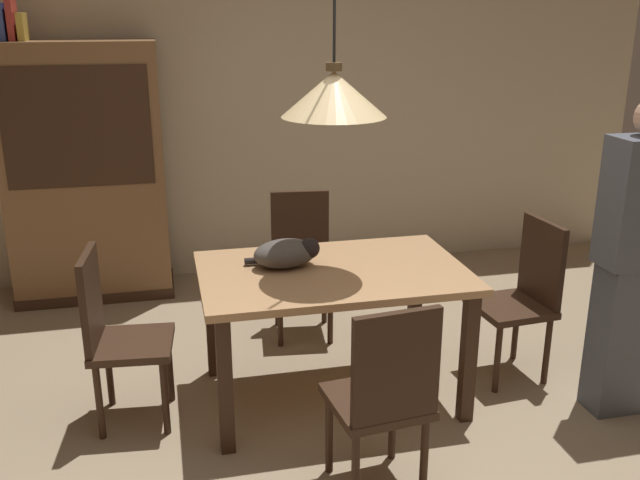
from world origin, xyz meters
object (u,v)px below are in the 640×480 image
Objects in this scene: chair_far_back at (302,257)px; cat_sleeping at (287,253)px; chair_right_side at (523,292)px; book_blue_wide at (2,22)px; hutch_bookcase at (86,179)px; person_standing at (633,262)px; chair_near_front at (385,394)px; chair_left_side at (115,331)px; dining_table at (333,287)px; book_red_tall at (12,19)px; book_yellow_short at (22,27)px; pendant_lamp at (334,94)px.

cat_sleeping is at bearing -106.65° from chair_far_back.
book_blue_wide is (-2.93, 1.81, 1.46)m from chair_right_side.
cat_sleeping is 2.07m from hutch_bookcase.
chair_far_back reaches higher than cat_sleeping.
person_standing is (1.68, -0.55, 0.01)m from cat_sleeping.
chair_near_front is 1.44m from chair_left_side.
chair_right_side is 0.65m from person_standing.
chair_right_side and chair_left_side have the same top height.
chair_near_front is (0.01, -0.88, -0.14)m from dining_table.
book_yellow_short is at bearing 0.00° from book_red_tall.
chair_far_back is at bearing -28.35° from book_red_tall.
chair_right_side is at bearing -31.77° from book_blue_wide.
chair_far_back is 4.65× the size of book_yellow_short.
chair_far_back is at bearing 89.43° from pendant_lamp.
book_red_tall reaches higher than chair_right_side.
dining_table is at bearing -46.35° from book_red_tall.
pendant_lamp is 0.78× the size of person_standing.
person_standing reaches higher than chair_far_back.
chair_right_side is at bearing -3.72° from cat_sleeping.
chair_right_side is (1.13, 0.01, -0.14)m from dining_table.
dining_table is at bearing -75.96° from pendant_lamp.
book_red_tall is (-0.36, 0.00, 1.10)m from hutch_bookcase.
chair_left_side is (-1.13, 0.01, -0.14)m from dining_table.
chair_far_back is at bearing -27.51° from book_blue_wide.
pendant_lamp is 5.42× the size of book_blue_wide.
book_red_tall is at bearing 179.76° from hutch_bookcase.
chair_near_front is at bearing -89.43° from pendant_lamp.
chair_near_front is 1.45m from pendant_lamp.
chair_far_back is 0.88m from cat_sleeping.
chair_far_back is at bearing 137.15° from person_standing.
pendant_lamp is at bearing -47.31° from book_yellow_short.
book_yellow_short is at bearing 150.85° from chair_far_back.
hutch_bookcase is at bearing 97.78° from chair_left_side.
chair_far_back reaches higher than dining_table.
hutch_bookcase is (-2.50, 1.81, 0.38)m from chair_right_side.
book_blue_wide is at bearing 180.00° from book_yellow_short.
chair_left_side reaches higher than dining_table.
chair_left_side is 2.42m from book_blue_wide.
chair_right_side is 3.11m from hutch_bookcase.
chair_right_side is 3.70m from book_red_tall.
hutch_bookcase is 1.16m from book_red_tall.
person_standing reaches higher than dining_table.
hutch_bookcase is 3.63m from person_standing.
book_blue_wide is (-0.67, 1.81, 1.46)m from chair_left_side.
chair_far_back is (1.14, 0.87, 0.00)m from chair_left_side.
cat_sleeping is at bearing -48.81° from book_red_tall.
chair_near_front is 3.88× the size of book_blue_wide.
dining_table is 0.89m from chair_near_front.
pendant_lamp is at bearing 162.40° from person_standing.
pendant_lamp is at bearing -179.68° from chair_right_side.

